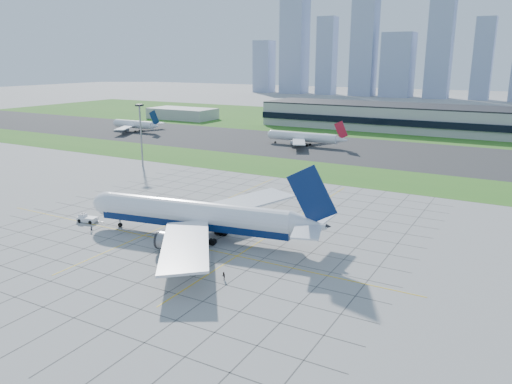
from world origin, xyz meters
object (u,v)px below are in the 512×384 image
at_px(distant_jet_0, 135,124).
at_px(airliner, 197,216).
at_px(light_mast, 141,127).
at_px(crew_far, 224,276).
at_px(distant_jet_1, 304,137).
at_px(crew_near, 92,229).
at_px(pushback_tug, 87,218).

bearing_deg(distant_jet_0, airliner, -43.13).
xyz_separation_m(light_mast, crew_far, (92.29, -79.27, -15.33)).
xyz_separation_m(crew_far, distant_jet_1, (-52.74, 158.40, 3.63)).
bearing_deg(crew_near, crew_far, -54.99).
distance_m(pushback_tug, crew_far, 55.01).
height_order(light_mast, distant_jet_1, light_mast).
distance_m(pushback_tug, distant_jet_1, 145.42).
xyz_separation_m(light_mast, distant_jet_1, (39.55, 79.13, -11.69)).
bearing_deg(light_mast, pushback_tug, -59.61).
relative_size(pushback_tug, crew_near, 5.18).
bearing_deg(pushback_tug, light_mast, 111.23).
xyz_separation_m(airliner, crew_near, (-26.38, -10.22, -4.92)).
xyz_separation_m(pushback_tug, crew_near, (7.53, -5.26, -0.21)).
xyz_separation_m(airliner, distant_jet_1, (-33.20, 140.42, -1.22)).
bearing_deg(distant_jet_0, crew_far, -43.07).
bearing_deg(crew_far, airliner, -168.02).
xyz_separation_m(pushback_tug, crew_far, (53.44, -13.03, -0.14)).
bearing_deg(distant_jet_0, light_mast, -45.85).
distance_m(crew_near, distant_jet_0, 189.49).
relative_size(crew_near, distant_jet_1, 0.04).
bearing_deg(crew_near, airliner, -24.21).
distance_m(airliner, distant_jet_1, 144.30).
height_order(crew_far, distant_jet_1, distant_jet_1).
distance_m(airliner, pushback_tug, 34.59).
height_order(light_mast, distant_jet_0, light_mast).
height_order(airliner, distant_jet_1, airliner).
bearing_deg(distant_jet_0, pushback_tug, -51.66).
height_order(airliner, crew_near, airliner).
relative_size(pushback_tug, distant_jet_0, 0.19).
bearing_deg(airliner, crew_near, -167.98).
xyz_separation_m(light_mast, airliner, (72.75, -61.29, -10.48)).
relative_size(light_mast, crew_near, 16.36).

